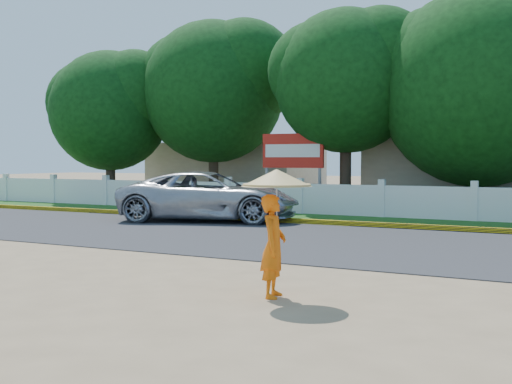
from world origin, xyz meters
TOP-DOWN VIEW (x-y plane):
  - ground at (0.00, 0.00)m, footprint 120.00×120.00m
  - road at (0.00, 4.50)m, footprint 60.00×7.00m
  - grass_verge at (0.00, 9.75)m, footprint 60.00×3.50m
  - curb at (0.00, 8.05)m, footprint 40.00×0.18m
  - fence at (0.00, 11.20)m, footprint 40.00×0.10m
  - building_near at (3.00, 18.00)m, footprint 10.00×6.00m
  - building_far at (-10.00, 19.00)m, footprint 8.00×5.00m
  - vehicle at (-4.57, 7.54)m, footprint 6.25×4.26m
  - monk_with_parasol at (2.23, -1.69)m, footprint 1.02×1.02m
  - billboard at (-3.80, 12.30)m, footprint 2.50×0.13m
  - tree_row at (-2.66, 13.97)m, footprint 29.60×7.36m

SIDE VIEW (x-z plane):
  - ground at x=0.00m, z-range 0.00..0.00m
  - road at x=0.00m, z-range 0.00..0.02m
  - grass_verge at x=0.00m, z-range 0.00..0.03m
  - curb at x=0.00m, z-range 0.00..0.16m
  - fence at x=0.00m, z-range 0.00..1.10m
  - vehicle at x=-4.57m, z-range 0.00..1.59m
  - monk_with_parasol at x=2.23m, z-range 0.28..2.13m
  - building_far at x=-10.00m, z-range 0.00..2.80m
  - building_near at x=3.00m, z-range 0.00..3.20m
  - billboard at x=-3.80m, z-range 0.67..3.62m
  - tree_row at x=-2.66m, z-range 0.55..8.70m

